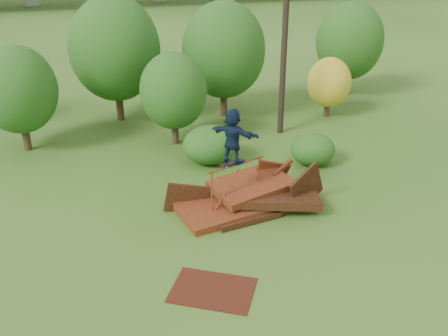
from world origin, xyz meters
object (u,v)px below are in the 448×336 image
object	(u,v)px
scrap_pile	(248,197)
utility_pole	(285,38)
skater	(233,136)
flat_plate	(213,290)

from	to	relation	value
scrap_pile	utility_pole	size ratio (longest dim) A/B	0.65
skater	flat_plate	world-z (taller)	skater
utility_pole	flat_plate	bearing A→B (deg)	-121.71
flat_plate	utility_pole	size ratio (longest dim) A/B	0.24
scrap_pile	flat_plate	xyz separation A→B (m)	(-2.47, -4.07, -0.35)
scrap_pile	skater	size ratio (longest dim) A/B	3.13
flat_plate	utility_pole	bearing A→B (deg)	58.29
scrap_pile	skater	xyz separation A→B (m)	(-0.62, -0.15, 2.40)
skater	flat_plate	distance (m)	5.13
scrap_pile	flat_plate	size ratio (longest dim) A/B	2.66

